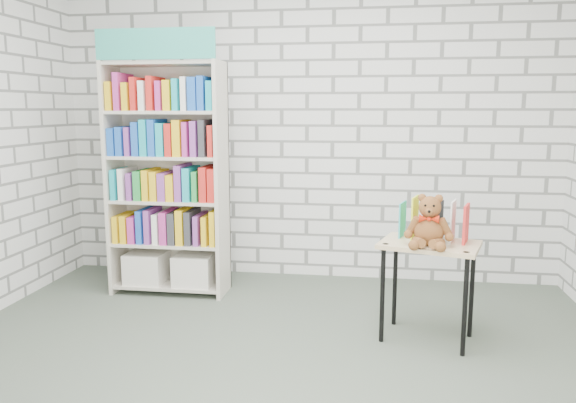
# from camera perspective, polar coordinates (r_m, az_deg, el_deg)

# --- Properties ---
(ground) EXTENTS (4.50, 4.50, 0.00)m
(ground) POSITION_cam_1_polar(r_m,az_deg,el_deg) (3.51, -2.06, -16.85)
(ground) COLOR #475144
(ground) RESTS_ON ground
(room_shell) EXTENTS (4.52, 4.02, 2.81)m
(room_shell) POSITION_cam_1_polar(r_m,az_deg,el_deg) (3.16, -2.25, 13.61)
(room_shell) COLOR silver
(room_shell) RESTS_ON ground
(bookshelf) EXTENTS (0.96, 0.38, 2.16)m
(bookshelf) POSITION_cam_1_polar(r_m,az_deg,el_deg) (4.79, -12.10, 2.43)
(bookshelf) COLOR beige
(bookshelf) RESTS_ON ground
(display_table) EXTENTS (0.72, 0.59, 0.68)m
(display_table) POSITION_cam_1_polar(r_m,az_deg,el_deg) (3.87, 14.14, -5.42)
(display_table) COLOR tan
(display_table) RESTS_ON ground
(table_books) EXTENTS (0.47, 0.31, 0.26)m
(table_books) POSITION_cam_1_polar(r_m,az_deg,el_deg) (3.92, 14.55, -1.88)
(table_books) COLOR #2BB4BA
(table_books) RESTS_ON display_table
(teddy_bear) EXTENTS (0.31, 0.30, 0.34)m
(teddy_bear) POSITION_cam_1_polar(r_m,az_deg,el_deg) (3.72, 14.14, -2.38)
(teddy_bear) COLOR brown
(teddy_bear) RESTS_ON display_table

